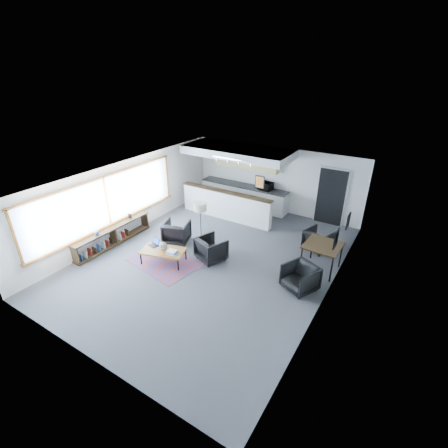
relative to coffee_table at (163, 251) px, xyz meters
The scene contains 21 objects.
room 1.75m from the coffee_table, 39.41° to the left, with size 7.02×9.02×2.62m.
window 2.54m from the coffee_table, behind, with size 0.10×5.95×1.66m.
console 2.15m from the coffee_table, behind, with size 0.35×3.00×0.80m.
kitchenette 4.76m from the coffee_table, 90.52° to the left, with size 4.20×1.96×2.60m.
doorway 6.42m from the coffee_table, 57.24° to the left, with size 1.10×0.12×2.15m.
track_light 3.85m from the coffee_table, 79.81° to the left, with size 1.60×0.07×0.15m.
wall_art_lower 4.95m from the coffee_table, 16.27° to the left, with size 0.03×0.38×0.48m.
wall_art_upper 5.44m from the coffee_table, 29.81° to the left, with size 0.03×0.34×0.44m.
kilim_rug 0.39m from the coffee_table, 153.43° to the right, with size 2.31×1.75×0.01m.
coffee_table is the anchor object (origin of this frame).
laptop 0.44m from the coffee_table, 165.97° to the left, with size 0.34×0.30×0.21m.
ceramic_pot 0.16m from the coffee_table, 122.62° to the left, with size 0.24×0.24×0.24m.
book_stack 0.37m from the coffee_table, ahead, with size 0.35×0.29×0.10m.
coaster 0.26m from the coffee_table, 67.42° to the right, with size 0.13×0.13×0.01m.
armchair_left 1.29m from the coffee_table, 110.95° to the left, with size 0.80×0.75×0.82m, color black.
armchair_right 1.46m from the coffee_table, 38.93° to the left, with size 0.79×0.74×0.81m, color black.
floor_lamp 1.86m from the coffee_table, 81.87° to the left, with size 0.48×0.48×1.43m.
dining_table 4.69m from the coffee_table, 27.36° to the left, with size 1.03×1.03×0.84m.
dining_chair_near 4.08m from the coffee_table, 13.14° to the left, with size 0.67×0.62×0.69m, color black.
dining_chair_far 4.94m from the coffee_table, 40.62° to the left, with size 0.64×0.60×0.66m, color black.
microwave 5.23m from the coffee_table, 79.74° to the left, with size 0.57×0.32×0.39m, color black.
Camera 1 is at (4.82, -7.08, 5.50)m, focal length 26.00 mm.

